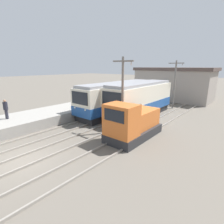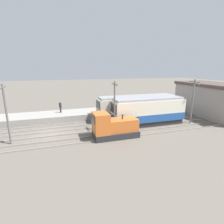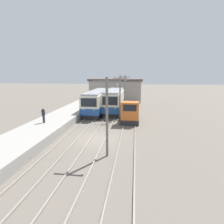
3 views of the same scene
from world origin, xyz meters
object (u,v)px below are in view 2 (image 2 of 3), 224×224
object	(u,v)px
shunting_locomotive	(113,127)
person_on_platform	(60,107)
commuter_train_left	(137,108)
catenary_mast_far	(193,100)
catenary_mast_near	(6,112)
commuter_train_center	(148,112)
catenary_mast_mid	(115,105)

from	to	relation	value
shunting_locomotive	person_on_platform	bearing A→B (deg)	-150.69
shunting_locomotive	commuter_train_left	bearing A→B (deg)	135.31
person_on_platform	catenary_mast_far	bearing A→B (deg)	64.88
catenary_mast_near	commuter_train_center	bearing A→B (deg)	95.05
shunting_locomotive	catenary_mast_far	bearing A→B (deg)	96.94
commuter_train_left	person_on_platform	bearing A→B (deg)	-109.67
catenary_mast_far	person_on_platform	size ratio (longest dim) A/B	3.59
commuter_train_left	shunting_locomotive	xyz separation A→B (m)	(5.80, -5.74, -0.52)
commuter_train_left	person_on_platform	distance (m)	11.95
shunting_locomotive	catenary_mast_far	distance (m)	12.55
commuter_train_left	catenary_mast_far	distance (m)	8.00
catenary_mast_near	catenary_mast_mid	xyz separation A→B (m)	(0.00, 11.59, 0.00)
commuter_train_center	catenary_mast_mid	size ratio (longest dim) A/B	1.64
catenary_mast_far	person_on_platform	distance (m)	19.68
commuter_train_center	person_on_platform	size ratio (longest dim) A/B	5.90
shunting_locomotive	person_on_platform	xyz separation A→B (m)	(-9.82, -5.51, 0.73)
commuter_train_left	catenary_mast_far	bearing A→B (deg)	56.52
catenary_mast_mid	catenary_mast_far	xyz separation A→B (m)	(0.00, 11.59, 0.00)
commuter_train_left	person_on_platform	size ratio (longest dim) A/B	7.05
catenary_mast_far	commuter_train_left	bearing A→B (deg)	-123.48
commuter_train_center	catenary_mast_far	world-z (taller)	catenary_mast_far
person_on_platform	catenary_mast_mid	bearing A→B (deg)	36.54
commuter_train_left	commuter_train_center	distance (m)	2.83
shunting_locomotive	person_on_platform	size ratio (longest dim) A/B	2.96
catenary_mast_mid	catenary_mast_near	bearing A→B (deg)	-90.00
person_on_platform	shunting_locomotive	bearing A→B (deg)	29.31
catenary_mast_far	catenary_mast_near	bearing A→B (deg)	-90.00
commuter_train_center	shunting_locomotive	distance (m)	6.85
commuter_train_left	commuter_train_center	size ratio (longest dim) A/B	1.20
shunting_locomotive	catenary_mast_mid	world-z (taller)	catenary_mast_mid
catenary_mast_far	person_on_platform	world-z (taller)	catenary_mast_far
catenary_mast_near	catenary_mast_far	size ratio (longest dim) A/B	1.00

